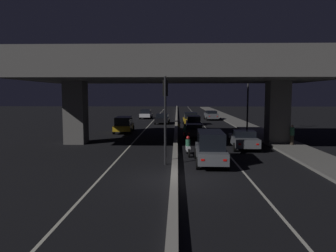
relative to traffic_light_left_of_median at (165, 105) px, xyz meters
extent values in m
plane|color=black|center=(0.57, -3.59, -3.56)|extent=(200.00, 200.00, 0.00)
cube|color=beige|center=(-3.14, 31.41, -3.55)|extent=(0.12, 126.00, 0.00)
cube|color=beige|center=(4.29, 31.41, -3.55)|extent=(0.12, 126.00, 0.00)
cube|color=gray|center=(0.57, 31.41, -3.42)|extent=(0.35, 126.00, 0.28)
cube|color=slate|center=(9.58, 24.41, -3.48)|extent=(2.90, 126.00, 0.16)
cube|color=#5B5956|center=(-7.94, 8.30, -0.90)|extent=(1.70, 1.70, 5.30)
cube|color=#5B5956|center=(9.09, 8.30, -0.90)|extent=(1.70, 1.70, 5.30)
cube|color=#5B5956|center=(0.57, 8.30, 2.81)|extent=(24.62, 12.40, 2.13)
cube|color=#333335|center=(0.57, 8.30, 4.33)|extent=(24.62, 0.40, 0.90)
cylinder|color=black|center=(0.00, -0.10, -0.94)|extent=(0.14, 0.14, 5.22)
cube|color=black|center=(0.00, 0.08, 0.99)|extent=(0.30, 0.28, 0.95)
sphere|color=red|center=(0.00, 0.23, 1.29)|extent=(0.18, 0.18, 0.18)
sphere|color=black|center=(0.00, 0.23, 0.99)|extent=(0.18, 0.18, 0.18)
sphere|color=black|center=(0.00, 0.23, 0.70)|extent=(0.18, 0.18, 0.18)
cylinder|color=#2D2D30|center=(8.43, 16.89, 0.69)|extent=(0.18, 0.18, 8.49)
cylinder|color=#2D2D30|center=(7.46, 16.89, 4.79)|extent=(1.95, 0.10, 0.10)
ellipsoid|color=#F2B759|center=(6.48, 16.89, 4.69)|extent=(0.56, 0.32, 0.24)
cube|color=#515459|center=(2.71, 0.20, -2.88)|extent=(1.79, 4.68, 0.66)
cube|color=black|center=(2.72, 0.32, -2.08)|extent=(1.56, 3.38, 0.96)
cylinder|color=black|center=(1.93, 1.75, -3.21)|extent=(0.22, 0.69, 0.68)
cylinder|color=black|center=(3.57, 1.71, -3.21)|extent=(0.22, 0.69, 0.68)
cylinder|color=black|center=(1.86, -1.31, -3.21)|extent=(0.22, 0.69, 0.68)
cylinder|color=black|center=(3.49, -1.35, -3.21)|extent=(0.22, 0.69, 0.68)
cube|color=red|center=(2.07, -2.11, -2.85)|extent=(0.18, 0.03, 0.11)
cube|color=red|center=(3.24, -2.14, -2.85)|extent=(0.18, 0.03, 0.11)
cube|color=#515459|center=(5.82, 5.87, -2.91)|extent=(1.88, 4.29, 0.62)
cube|color=black|center=(5.82, 5.76, -2.36)|extent=(1.60, 1.74, 0.48)
cylinder|color=black|center=(5.01, 7.29, -3.23)|extent=(0.22, 0.67, 0.66)
cylinder|color=black|center=(6.72, 7.24, -3.23)|extent=(0.22, 0.67, 0.66)
cylinder|color=black|center=(4.92, 4.49, -3.23)|extent=(0.22, 0.67, 0.66)
cylinder|color=black|center=(6.64, 4.44, -3.23)|extent=(0.22, 0.67, 0.66)
cube|color=red|center=(5.15, 3.75, -2.88)|extent=(0.18, 0.04, 0.11)
cube|color=red|center=(6.38, 3.72, -2.88)|extent=(0.18, 0.04, 0.11)
cube|color=black|center=(2.28, 12.26, -2.93)|extent=(1.82, 3.98, 0.59)
cube|color=black|center=(2.28, 12.16, -2.42)|extent=(1.54, 1.62, 0.43)
cylinder|color=black|center=(1.41, 13.53, -3.23)|extent=(0.22, 0.66, 0.66)
cylinder|color=black|center=(3.06, 13.58, -3.23)|extent=(0.22, 0.66, 0.66)
cylinder|color=black|center=(1.50, 10.94, -3.23)|extent=(0.22, 0.66, 0.66)
cylinder|color=black|center=(3.15, 10.99, -3.23)|extent=(0.22, 0.66, 0.66)
cube|color=red|center=(1.75, 10.27, -2.90)|extent=(0.18, 0.04, 0.11)
cube|color=red|center=(2.94, 10.31, -2.90)|extent=(0.18, 0.04, 0.11)
cube|color=#141938|center=(2.60, 18.77, -2.90)|extent=(1.67, 4.40, 0.73)
cube|color=black|center=(2.60, 18.77, -2.19)|extent=(1.47, 2.64, 0.68)
cylinder|color=black|center=(1.78, 20.22, -3.26)|extent=(0.20, 0.59, 0.59)
cylinder|color=black|center=(3.41, 20.22, -3.26)|extent=(0.20, 0.59, 0.59)
cylinder|color=black|center=(1.79, 17.32, -3.26)|extent=(0.20, 0.59, 0.59)
cylinder|color=black|center=(3.41, 17.32, -3.26)|extent=(0.20, 0.59, 0.59)
cube|color=red|center=(2.02, 16.56, -2.86)|extent=(0.18, 0.03, 0.11)
cube|color=red|center=(3.18, 16.56, -2.86)|extent=(0.18, 0.03, 0.11)
cube|color=gold|center=(2.55, 25.91, -2.94)|extent=(2.02, 4.09, 0.59)
cube|color=black|center=(2.55, 25.91, -2.24)|extent=(1.74, 2.47, 0.80)
cylinder|color=black|center=(1.58, 27.21, -3.23)|extent=(0.22, 0.65, 0.64)
cylinder|color=black|center=(3.43, 27.27, -3.23)|extent=(0.22, 0.65, 0.64)
cylinder|color=black|center=(1.66, 24.55, -3.23)|extent=(0.22, 0.65, 0.64)
cylinder|color=black|center=(3.52, 24.60, -3.23)|extent=(0.22, 0.65, 0.64)
cube|color=red|center=(1.95, 23.86, -2.91)|extent=(0.18, 0.04, 0.11)
cube|color=red|center=(3.27, 23.90, -2.91)|extent=(0.18, 0.04, 0.11)
cube|color=#515459|center=(6.30, 34.75, -2.85)|extent=(1.99, 4.72, 0.77)
cube|color=black|center=(6.31, 34.51, -2.25)|extent=(1.66, 2.30, 0.42)
cylinder|color=black|center=(5.36, 36.24, -3.23)|extent=(0.23, 0.66, 0.65)
cylinder|color=black|center=(7.09, 36.32, -3.23)|extent=(0.23, 0.66, 0.65)
cylinder|color=black|center=(5.50, 33.18, -3.23)|extent=(0.23, 0.66, 0.65)
cylinder|color=black|center=(7.23, 33.26, -3.23)|extent=(0.23, 0.66, 0.65)
cube|color=red|center=(5.78, 32.39, -2.81)|extent=(0.18, 0.04, 0.11)
cube|color=red|center=(7.02, 32.45, -2.81)|extent=(0.18, 0.04, 0.11)
cube|color=gold|center=(-5.16, 16.34, -2.94)|extent=(2.01, 4.66, 0.55)
cube|color=black|center=(-5.15, 16.23, -2.24)|extent=(1.73, 3.37, 0.85)
cylinder|color=black|center=(-4.21, 14.87, -3.22)|extent=(0.23, 0.69, 0.68)
cylinder|color=black|center=(-5.98, 14.79, -3.22)|extent=(0.23, 0.69, 0.68)
cylinder|color=black|center=(-4.33, 17.89, -3.22)|extent=(0.23, 0.69, 0.68)
cylinder|color=black|center=(-6.11, 17.81, -3.22)|extent=(0.23, 0.69, 0.68)
cube|color=white|center=(-4.62, 18.67, -3.02)|extent=(0.18, 0.04, 0.11)
cube|color=white|center=(-5.89, 18.61, -3.02)|extent=(0.18, 0.04, 0.11)
cube|color=black|center=(-1.45, 27.52, -2.97)|extent=(1.98, 4.14, 0.59)
cube|color=black|center=(-1.44, 27.73, -2.41)|extent=(1.70, 2.01, 0.53)
cylinder|color=black|center=(-0.57, 26.15, -3.27)|extent=(0.22, 0.59, 0.58)
cylinder|color=black|center=(-2.40, 26.20, -3.27)|extent=(0.22, 0.59, 0.58)
cylinder|color=black|center=(-0.50, 28.85, -3.27)|extent=(0.22, 0.59, 0.58)
cylinder|color=black|center=(-2.33, 28.90, -3.27)|extent=(0.22, 0.59, 0.58)
cube|color=white|center=(-0.74, 29.56, -3.06)|extent=(0.18, 0.03, 0.11)
cube|color=white|center=(-2.05, 29.60, -3.06)|extent=(0.18, 0.03, 0.11)
cube|color=silver|center=(-4.72, 37.34, -2.93)|extent=(1.92, 3.96, 0.58)
cube|color=black|center=(-4.72, 37.34, -2.30)|extent=(1.66, 2.39, 0.68)
cylinder|color=black|center=(-3.88, 36.02, -3.23)|extent=(0.22, 0.67, 0.66)
cylinder|color=black|center=(-5.65, 36.07, -3.23)|extent=(0.22, 0.67, 0.66)
cylinder|color=black|center=(-3.80, 38.60, -3.23)|extent=(0.22, 0.67, 0.66)
cylinder|color=black|center=(-5.57, 38.65, -3.23)|extent=(0.22, 0.67, 0.66)
cube|color=white|center=(-4.03, 39.28, -3.02)|extent=(0.18, 0.04, 0.11)
cube|color=white|center=(-5.30, 39.32, -3.02)|extent=(0.18, 0.04, 0.11)
cylinder|color=black|center=(1.40, 3.57, -3.27)|extent=(0.12, 0.58, 0.57)
cylinder|color=black|center=(1.50, 2.21, -3.27)|extent=(0.14, 0.58, 0.57)
cube|color=silver|center=(1.45, 2.89, -3.05)|extent=(0.31, 1.05, 0.32)
cylinder|color=#26593F|center=(1.45, 2.89, -2.66)|extent=(0.34, 0.34, 0.45)
sphere|color=#B21919|center=(1.45, 2.89, -2.32)|extent=(0.24, 0.24, 0.24)
cube|color=red|center=(1.50, 2.16, -3.05)|extent=(0.08, 0.04, 0.08)
cylinder|color=black|center=(1.39, 12.02, -3.29)|extent=(0.12, 0.53, 0.53)
cylinder|color=black|center=(1.48, 10.86, -3.29)|extent=(0.14, 0.53, 0.53)
cube|color=maroon|center=(1.43, 11.44, -3.07)|extent=(0.30, 0.90, 0.32)
cylinder|color=#26593F|center=(1.43, 11.44, -2.65)|extent=(0.34, 0.34, 0.52)
sphere|color=black|center=(1.43, 11.44, -2.27)|extent=(0.24, 0.24, 0.24)
cube|color=red|center=(1.48, 10.81, -3.07)|extent=(0.08, 0.04, 0.08)
cylinder|color=#2D261E|center=(9.89, 6.95, -3.02)|extent=(0.30, 0.30, 0.76)
cylinder|color=#26593F|center=(9.89, 6.95, -2.32)|extent=(0.35, 0.35, 0.64)
sphere|color=tan|center=(9.89, 6.95, -1.90)|extent=(0.21, 0.21, 0.21)
camera|label=1|loc=(0.71, -19.28, 0.61)|focal=35.00mm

